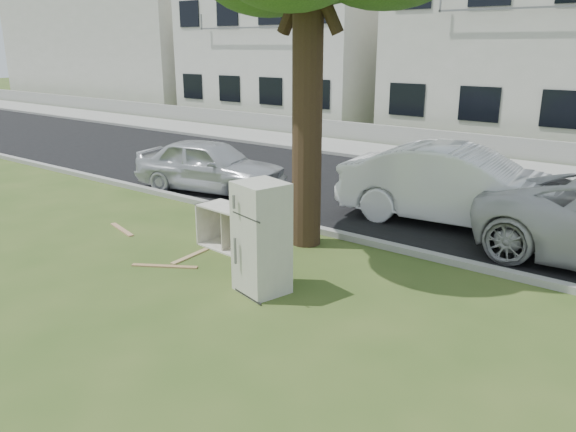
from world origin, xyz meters
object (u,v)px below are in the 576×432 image
Objects in this scene: fridge at (261,238)px; car_left at (210,165)px; cabinet at (226,226)px; car_center at (460,186)px.

fridge reaches higher than car_left.
car_center reaches higher than cabinet.
cabinet is at bearing 137.49° from car_center.
fridge is at bearing -26.44° from cabinet.
fridge is at bearing -139.94° from car_left.
car_center is at bearing -91.05° from car_left.
fridge reaches higher than cabinet.
fridge is 0.43× the size of car_left.
fridge is 1.68× the size of cabinet.
car_center is at bearing 59.34° from cabinet.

